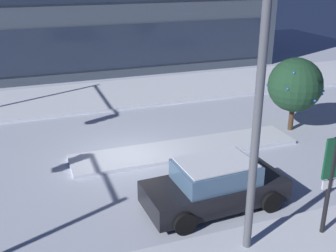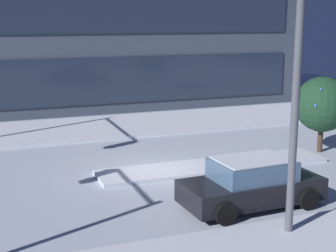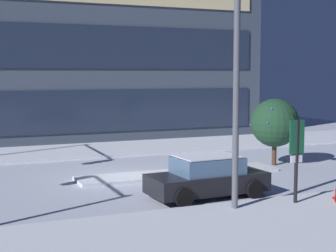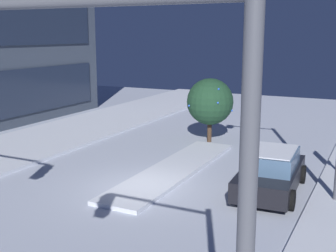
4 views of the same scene
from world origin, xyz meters
TOP-DOWN VIEW (x-y plane):
  - ground at (0.00, 0.00)m, footprint 52.00×52.00m
  - curb_strip_far at (0.00, 8.06)m, footprint 52.00×5.20m
  - median_strip at (2.33, -0.09)m, footprint 9.00×1.80m
  - car_near at (1.63, -4.07)m, footprint 4.43×2.20m
  - street_lamp_arched at (1.46, -5.44)m, footprint 0.56×2.90m
  - decorated_tree_median at (7.53, 0.42)m, footprint 2.32×2.32m

SIDE VIEW (x-z plane):
  - ground at x=0.00m, z-range 0.00..0.00m
  - curb_strip_far at x=0.00m, z-range 0.00..0.14m
  - median_strip at x=2.33m, z-range 0.00..0.14m
  - car_near at x=1.63m, z-range -0.04..1.46m
  - decorated_tree_median at x=7.53m, z-range 0.44..3.65m
  - street_lamp_arched at x=1.46m, z-range 1.16..8.68m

